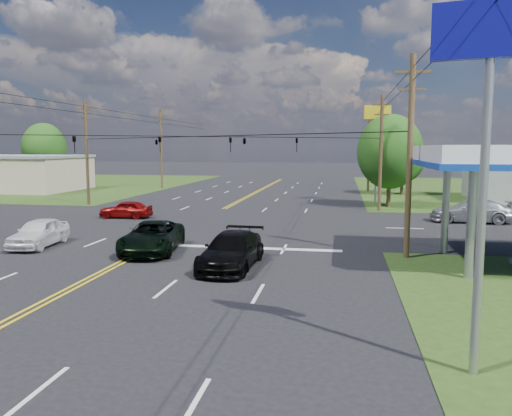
% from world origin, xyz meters
% --- Properties ---
extents(ground, '(280.00, 280.00, 0.00)m').
position_xyz_m(ground, '(0.00, 12.00, 0.00)').
color(ground, black).
rests_on(ground, ground).
extents(grass_nw, '(46.00, 48.00, 0.03)m').
position_xyz_m(grass_nw, '(-35.00, 44.00, 0.00)').
color(grass_nw, '#293E13').
rests_on(grass_nw, ground).
extents(stop_bar, '(10.00, 0.50, 0.02)m').
position_xyz_m(stop_bar, '(5.00, 4.00, 0.00)').
color(stop_bar, silver).
rests_on(stop_bar, ground).
extents(retail_nw, '(16.00, 11.00, 4.00)m').
position_xyz_m(retail_nw, '(-30.00, 34.00, 2.00)').
color(retail_nw, beige).
rests_on(retail_nw, ground).
extents(pole_se, '(1.60, 0.28, 9.50)m').
position_xyz_m(pole_se, '(13.00, 3.00, 4.92)').
color(pole_se, '#442D1C').
rests_on(pole_se, ground).
extents(pole_nw, '(1.60, 0.28, 9.50)m').
position_xyz_m(pole_nw, '(-13.00, 21.00, 4.92)').
color(pole_nw, '#442D1C').
rests_on(pole_nw, ground).
extents(pole_ne, '(1.60, 0.28, 9.50)m').
position_xyz_m(pole_ne, '(13.00, 21.00, 4.92)').
color(pole_ne, '#442D1C').
rests_on(pole_ne, ground).
extents(pole_left_far, '(1.60, 0.28, 10.00)m').
position_xyz_m(pole_left_far, '(-13.00, 40.00, 5.17)').
color(pole_left_far, '#442D1C').
rests_on(pole_left_far, ground).
extents(pole_right_far, '(1.60, 0.28, 10.00)m').
position_xyz_m(pole_right_far, '(13.00, 40.00, 5.17)').
color(pole_right_far, '#442D1C').
rests_on(pole_right_far, ground).
extents(span_wire_signals, '(26.00, 18.00, 1.13)m').
position_xyz_m(span_wire_signals, '(0.00, 12.00, 6.00)').
color(span_wire_signals, black).
rests_on(span_wire_signals, ground).
extents(power_lines, '(26.04, 100.00, 0.64)m').
position_xyz_m(power_lines, '(0.00, 10.00, 8.60)').
color(power_lines, black).
rests_on(power_lines, ground).
extents(tree_right_a, '(5.70, 5.70, 8.18)m').
position_xyz_m(tree_right_a, '(14.00, 24.00, 4.87)').
color(tree_right_a, '#442D1C').
rests_on(tree_right_a, ground).
extents(tree_right_b, '(4.94, 4.94, 7.09)m').
position_xyz_m(tree_right_b, '(16.50, 36.00, 4.22)').
color(tree_right_b, '#442D1C').
rests_on(tree_right_b, ground).
extents(tree_far_l, '(6.08, 6.08, 8.72)m').
position_xyz_m(tree_far_l, '(-32.00, 44.00, 5.19)').
color(tree_far_l, '#442D1C').
rests_on(tree_far_l, ground).
extents(pickup_dkgreen, '(3.24, 5.77, 1.52)m').
position_xyz_m(pickup_dkgreen, '(0.50, 2.31, 0.76)').
color(pickup_dkgreen, black).
rests_on(pickup_dkgreen, ground).
extents(suv_black, '(2.38, 5.36, 1.53)m').
position_xyz_m(suv_black, '(5.20, -0.26, 0.76)').
color(suv_black, black).
rests_on(suv_black, ground).
extents(pickup_white, '(2.15, 4.52, 1.49)m').
position_xyz_m(pickup_white, '(-5.97, 2.61, 0.75)').
color(pickup_white, white).
rests_on(pickup_white, ground).
extents(sedan_red, '(3.94, 1.74, 1.32)m').
position_xyz_m(sedan_red, '(-5.99, 13.53, 0.66)').
color(sedan_red, maroon).
rests_on(sedan_red, ground).
extents(sedan_far, '(5.62, 2.51, 1.60)m').
position_xyz_m(sedan_far, '(18.94, 15.64, 0.80)').
color(sedan_far, '#B5B5BA').
rests_on(sedan_far, ground).
extents(polesign_se, '(2.46, 0.74, 8.40)m').
position_xyz_m(polesign_se, '(13.00, -9.51, 6.68)').
color(polesign_se, '#A5A5AA').
rests_on(polesign_se, ground).
extents(polesign_ne, '(2.48, 0.81, 9.09)m').
position_xyz_m(polesign_ne, '(13.00, 26.48, 7.21)').
color(polesign_ne, '#A5A5AA').
rests_on(polesign_ne, ground).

